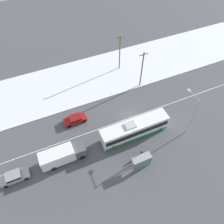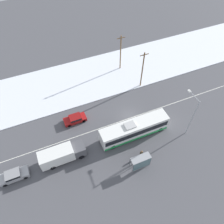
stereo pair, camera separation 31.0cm
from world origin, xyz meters
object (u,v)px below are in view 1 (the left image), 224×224
object	(u,v)px
city_bus	(134,129)
streetlamp	(192,111)
box_truck	(62,155)
utility_pole_roadside	(142,69)
sedan_car	(75,119)
utility_pole_snowlot	(120,52)
pedestrian_at_stop	(142,153)
parked_car_near_truck	(14,176)
bus_shelter	(142,161)

from	to	relation	value
city_bus	streetlamp	distance (m)	9.76
box_truck	utility_pole_roadside	xyz separation A→B (m)	(19.53, 10.34, 2.79)
sedan_car	utility_pole_snowlot	world-z (taller)	utility_pole_snowlot
sedan_car	utility_pole_snowlot	size ratio (longest dim) A/B	0.49
sedan_car	streetlamp	distance (m)	20.19
streetlamp	utility_pole_snowlot	world-z (taller)	streetlamp
pedestrian_at_stop	utility_pole_roadside	world-z (taller)	utility_pole_roadside
utility_pole_roadside	pedestrian_at_stop	bearing A→B (deg)	-117.31
parked_car_near_truck	bus_shelter	world-z (taller)	bus_shelter
bus_shelter	utility_pole_snowlot	world-z (taller)	utility_pole_snowlot
parked_car_near_truck	pedestrian_at_stop	distance (m)	19.95
sedan_car	pedestrian_at_stop	xyz separation A→B (m)	(7.78, -11.07, 0.27)
parked_car_near_truck	box_truck	bearing A→B (deg)	0.92
sedan_car	parked_car_near_truck	xyz separation A→B (m)	(-11.69, -6.77, 0.05)
city_bus	pedestrian_at_stop	distance (m)	4.35
box_truck	utility_pole_snowlot	bearing A→B (deg)	43.81
utility_pole_roadside	bus_shelter	bearing A→B (deg)	-117.63
parked_car_near_truck	utility_pole_roadside	size ratio (longest dim) A/B	0.51
pedestrian_at_stop	utility_pole_roadside	distance (m)	16.95
sedan_car	utility_pole_roadside	size ratio (longest dim) A/B	0.49
pedestrian_at_stop	city_bus	bearing A→B (deg)	79.89
box_truck	bus_shelter	world-z (taller)	box_truck
city_bus	bus_shelter	world-z (taller)	city_bus
city_bus	utility_pole_roadside	world-z (taller)	utility_pole_roadside
parked_car_near_truck	streetlamp	bearing A→B (deg)	-5.62
utility_pole_roadside	city_bus	bearing A→B (deg)	-123.11
parked_car_near_truck	utility_pole_roadside	world-z (taller)	utility_pole_roadside
bus_shelter	streetlamp	bearing A→B (deg)	16.56
pedestrian_at_stop	streetlamp	distance (m)	10.41
box_truck	parked_car_near_truck	bearing A→B (deg)	-179.08
box_truck	streetlamp	size ratio (longest dim) A/B	0.86
bus_shelter	streetlamp	distance (m)	11.36
streetlamp	box_truck	bearing A→B (deg)	172.08
bus_shelter	utility_pole_roadside	world-z (taller)	utility_pole_roadside
box_truck	parked_car_near_truck	distance (m)	7.61
box_truck	utility_pole_roadside	distance (m)	22.27
utility_pole_snowlot	streetlamp	bearing A→B (deg)	-80.48
city_bus	sedan_car	distance (m)	10.98
box_truck	bus_shelter	size ratio (longest dim) A/B	2.31
city_bus	box_truck	bearing A→B (deg)	179.13
pedestrian_at_stop	parked_car_near_truck	bearing A→B (deg)	167.54
city_bus	utility_pole_snowlot	distance (m)	18.35
streetlamp	utility_pole_snowlot	xyz separation A→B (m)	(-3.38, 20.15, -0.93)
box_truck	utility_pole_roadside	size ratio (longest dim) A/B	0.87
sedan_car	pedestrian_at_stop	world-z (taller)	pedestrian_at_stop
city_bus	parked_car_near_truck	size ratio (longest dim) A/B	2.81
city_bus	streetlamp	xyz separation A→B (m)	(8.63, -2.77, 3.60)
sedan_car	streetlamp	world-z (taller)	streetlamp
utility_pole_roadside	box_truck	bearing A→B (deg)	-152.11
box_truck	utility_pole_snowlot	distance (m)	24.98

